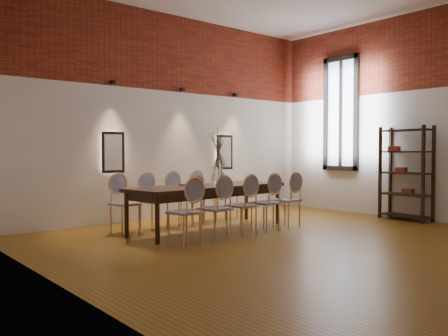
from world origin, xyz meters
TOP-DOWN VIEW (x-y plane):
  - floor at (0.00, 0.00)m, footprint 7.00×7.00m
  - wall_back at (0.00, 3.55)m, footprint 7.00×0.10m
  - wall_left at (-3.55, 0.00)m, footprint 0.10×7.00m
  - wall_right at (3.55, 0.00)m, footprint 0.10×7.00m
  - brick_band_back at (0.00, 3.48)m, footprint 7.00×0.02m
  - brick_band_right at (3.48, 0.00)m, footprint 0.02×7.00m
  - niche_left at (-1.30, 3.45)m, footprint 0.36×0.06m
  - niche_right at (1.30, 3.45)m, footprint 0.36×0.06m
  - spot_fixture_left at (-1.30, 3.42)m, footprint 0.08×0.10m
  - spot_fixture_mid at (0.20, 3.42)m, footprint 0.08×0.10m
  - spot_fixture_right at (1.60, 3.42)m, footprint 0.08×0.10m
  - window_glass at (3.46, 2.00)m, footprint 0.02×0.78m
  - window_frame at (3.44, 2.00)m, footprint 0.08×0.90m
  - window_mullion at (3.44, 2.00)m, footprint 0.06×0.06m
  - dining_table at (-0.33, 1.88)m, footprint 2.98×1.21m
  - chair_near_a at (-1.41, 1.02)m, footprint 0.48×0.48m
  - chair_near_b at (-0.84, 1.08)m, footprint 0.48×0.48m
  - chair_near_c at (-0.26, 1.13)m, footprint 0.48×0.48m
  - chair_near_d at (0.32, 1.19)m, footprint 0.48×0.48m
  - chair_near_e at (0.90, 1.25)m, footprint 0.48×0.48m
  - chair_far_a at (-1.56, 2.51)m, footprint 0.48×0.48m
  - chair_far_b at (-0.98, 2.56)m, footprint 0.48×0.48m
  - chair_far_c at (-0.40, 2.62)m, footprint 0.48×0.48m
  - chair_far_d at (0.17, 2.67)m, footprint 0.48×0.48m
  - chair_far_e at (0.75, 2.73)m, footprint 0.48×0.48m
  - vase at (-0.11, 1.90)m, footprint 0.14×0.14m
  - dried_branches at (-0.11, 1.90)m, footprint 0.50×0.50m
  - bowl at (-0.63, 1.80)m, footprint 0.24×0.24m
  - book at (-0.66, 2.02)m, footprint 0.28×0.20m
  - shelving_rack at (3.28, 0.36)m, footprint 0.48×1.03m

SIDE VIEW (x-z plane):
  - floor at x=0.00m, z-range -0.02..0.00m
  - dining_table at x=-0.33m, z-range 0.00..0.75m
  - chair_near_a at x=-1.41m, z-range 0.00..0.94m
  - chair_near_b at x=-0.84m, z-range 0.00..0.94m
  - chair_near_c at x=-0.26m, z-range 0.00..0.94m
  - chair_near_d at x=0.32m, z-range 0.00..0.94m
  - chair_near_e at x=0.90m, z-range 0.00..0.94m
  - chair_far_a at x=-1.56m, z-range 0.00..0.94m
  - chair_far_b at x=-0.98m, z-range 0.00..0.94m
  - chair_far_c at x=-0.40m, z-range 0.00..0.94m
  - chair_far_d at x=0.17m, z-range 0.00..0.94m
  - chair_far_e at x=0.75m, z-range 0.00..0.94m
  - book at x=-0.66m, z-range 0.75..0.78m
  - bowl at x=-0.63m, z-range 0.75..0.93m
  - vase at x=-0.11m, z-range 0.75..1.05m
  - shelving_rack at x=3.28m, z-range 0.00..1.80m
  - niche_left at x=-1.30m, z-range 0.97..1.63m
  - niche_right at x=1.30m, z-range 0.97..1.63m
  - dried_branches at x=-0.11m, z-range 1.00..1.70m
  - wall_back at x=0.00m, z-range 0.00..4.00m
  - wall_left at x=-3.55m, z-range 0.00..4.00m
  - wall_right at x=3.55m, z-range 0.00..4.00m
  - window_glass at x=3.46m, z-range 0.96..3.34m
  - window_frame at x=3.44m, z-range 0.90..3.40m
  - window_mullion at x=3.44m, z-range 0.95..3.35m
  - spot_fixture_left at x=-1.30m, z-range 2.51..2.59m
  - spot_fixture_mid at x=0.20m, z-range 2.51..2.59m
  - spot_fixture_right at x=1.60m, z-range 2.51..2.59m
  - brick_band_back at x=0.00m, z-range 2.50..4.00m
  - brick_band_right at x=3.48m, z-range 2.50..4.00m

